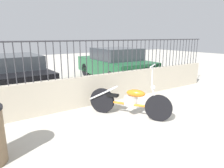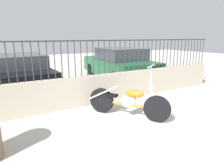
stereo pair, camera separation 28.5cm
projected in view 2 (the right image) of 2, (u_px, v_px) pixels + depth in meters
The scene contains 6 objects.
ground_plane at pixel (191, 151), 3.47m from camera, with size 40.00×40.00×0.00m, color #B7B2A5.
low_wall at pixel (105, 88), 6.00m from camera, with size 9.18×0.18×0.86m.
fence_railing at pixel (104, 52), 5.75m from camera, with size 9.18×0.04×0.99m.
motorcycle_orange at pixel (124, 101), 4.91m from camera, with size 1.26×1.80×1.33m.
car_black at pixel (20, 71), 7.49m from camera, with size 1.96×4.41×1.31m.
car_green at pixel (119, 64), 9.12m from camera, with size 2.14×4.28×1.44m.
Camera 2 is at (-2.77, -1.96, 1.95)m, focal length 32.00 mm.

